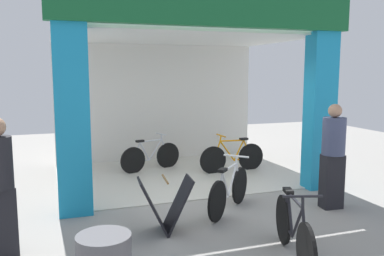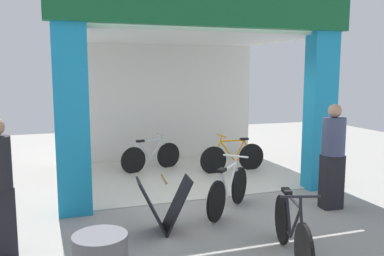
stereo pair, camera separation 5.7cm
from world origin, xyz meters
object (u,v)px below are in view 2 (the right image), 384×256
Objects in this scene: bicycle_parked_1 at (228,191)px; bicycle_inside_1 at (151,156)px; sandwich_board_sign at (164,205)px; pedestrian_0 at (333,155)px; bicycle_inside_0 at (233,157)px; bicycle_parked_0 at (292,231)px.

bicycle_inside_1 is at bearing 100.33° from bicycle_parked_1.
bicycle_parked_1 reaches higher than bicycle_inside_1.
pedestrian_0 is at bearing 1.92° from sandwich_board_sign.
bicycle_inside_0 is 1.97× the size of sandwich_board_sign.
bicycle_inside_0 reaches higher than sandwich_board_sign.
sandwich_board_sign is (-2.32, -2.82, 0.04)m from bicycle_inside_0.
bicycle_inside_0 is 1.84m from bicycle_inside_1.
bicycle_parked_0 is 0.91× the size of pedestrian_0.
pedestrian_0 is at bearing 40.93° from bicycle_parked_0.
pedestrian_0 reaches higher than bicycle_inside_1.
bicycle_inside_0 is 1.00× the size of bicycle_parked_0.
bicycle_parked_1 is at bearing 21.56° from sandwich_board_sign.
pedestrian_0 is at bearing -57.03° from bicycle_inside_1.
pedestrian_0 is (1.67, -0.37, 0.55)m from bicycle_parked_1.
sandwich_board_sign is at bearing -100.01° from bicycle_inside_1.
bicycle_inside_1 is 4.88m from bicycle_parked_0.
sandwich_board_sign is 2.89m from pedestrian_0.
bicycle_parked_1 reaches higher than sandwich_board_sign.
bicycle_parked_0 reaches higher than sandwich_board_sign.
pedestrian_0 is at bearing -79.09° from bicycle_inside_0.
bicycle_inside_0 is 3.65m from sandwich_board_sign.
bicycle_parked_0 is (0.59, -4.85, 0.02)m from bicycle_inside_1.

